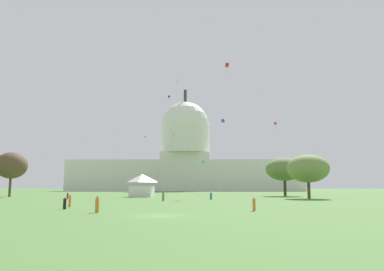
# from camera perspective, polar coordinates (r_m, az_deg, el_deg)

# --- Properties ---
(ground_plane) EXTENTS (800.00, 800.00, 0.00)m
(ground_plane) POSITION_cam_1_polar(r_m,az_deg,el_deg) (36.88, -5.06, -12.33)
(ground_plane) COLOR #4C7538
(capitol_building) EXTENTS (137.91, 29.21, 61.31)m
(capitol_building) POSITION_cam_1_polar(r_m,az_deg,el_deg) (219.32, -1.09, -3.45)
(capitol_building) COLOR silver
(capitol_building) RESTS_ON ground_plane
(event_tent) EXTENTS (6.43, 6.91, 6.08)m
(event_tent) POSITION_cam_1_polar(r_m,az_deg,el_deg) (100.78, -7.78, -7.70)
(event_tent) COLOR white
(event_tent) RESTS_ON ground_plane
(tree_west_near) EXTENTS (9.37, 9.87, 12.07)m
(tree_west_near) POSITION_cam_1_polar(r_m,az_deg,el_deg) (111.55, -26.30, -4.21)
(tree_west_near) COLOR brown
(tree_west_near) RESTS_ON ground_plane
(tree_east_far) EXTENTS (11.29, 11.31, 10.17)m
(tree_east_far) POSITION_cam_1_polar(r_m,az_deg,el_deg) (90.03, 17.60, -4.94)
(tree_east_far) COLOR brown
(tree_east_far) RESTS_ON ground_plane
(tree_east_mid) EXTENTS (13.74, 13.16, 11.07)m
(tree_east_mid) POSITION_cam_1_polar(r_m,az_deg,el_deg) (110.97, 14.18, -5.15)
(tree_east_mid) COLOR #42301E
(tree_east_mid) RESTS_ON ground_plane
(person_orange_mid_center) EXTENTS (0.43, 0.43, 1.71)m
(person_orange_mid_center) POSITION_cam_1_polar(r_m,az_deg,el_deg) (54.54, -18.49, -9.66)
(person_orange_mid_center) COLOR orange
(person_orange_mid_center) RESTS_ON ground_plane
(person_teal_near_tree_west) EXTENTS (0.48, 0.48, 1.57)m
(person_teal_near_tree_west) POSITION_cam_1_polar(r_m,az_deg,el_deg) (79.93, 2.98, -9.43)
(person_teal_near_tree_west) COLOR #1E757A
(person_teal_near_tree_west) RESTS_ON ground_plane
(person_maroon_back_right) EXTENTS (0.45, 0.45, 1.51)m
(person_maroon_back_right) POSITION_cam_1_polar(r_m,az_deg,el_deg) (87.54, -18.80, -8.90)
(person_maroon_back_right) COLOR maroon
(person_maroon_back_right) RESTS_ON ground_plane
(person_purple_lawn_far_left) EXTENTS (0.56, 0.56, 1.67)m
(person_purple_lawn_far_left) POSITION_cam_1_polar(r_m,az_deg,el_deg) (90.49, -4.52, -9.19)
(person_purple_lawn_far_left) COLOR #703D93
(person_purple_lawn_far_left) RESTS_ON ground_plane
(person_orange_edge_east) EXTENTS (0.58, 0.58, 1.79)m
(person_orange_edge_east) POSITION_cam_1_polar(r_m,az_deg,el_deg) (42.00, -14.55, -10.44)
(person_orange_edge_east) COLOR orange
(person_orange_edge_east) RESTS_ON ground_plane
(person_orange_near_tent) EXTENTS (0.44, 0.44, 1.60)m
(person_orange_near_tent) POSITION_cam_1_polar(r_m,az_deg,el_deg) (44.29, 9.63, -10.55)
(person_orange_near_tent) COLOR orange
(person_orange_near_tent) RESTS_ON ground_plane
(person_olive_mid_right) EXTENTS (0.58, 0.58, 1.56)m
(person_olive_mid_right) POSITION_cam_1_polar(r_m,az_deg,el_deg) (72.50, -4.50, -9.57)
(person_olive_mid_right) COLOR olive
(person_olive_mid_right) RESTS_ON ground_plane
(person_black_edge_west) EXTENTS (0.51, 0.51, 1.57)m
(person_black_edge_west) POSITION_cam_1_polar(r_m,az_deg,el_deg) (49.30, -19.20, -9.96)
(person_black_edge_west) COLOR black
(person_black_edge_west) RESTS_ON ground_plane
(kite_green_low) EXTENTS (1.29, 1.39, 3.20)m
(kite_green_low) POSITION_cam_1_polar(r_m,az_deg,el_deg) (156.03, -8.90, -5.16)
(kite_green_low) COLOR green
(kite_blue_mid) EXTENTS (1.35, 1.35, 1.26)m
(kite_blue_mid) POSITION_cam_1_polar(r_m,az_deg,el_deg) (141.81, 4.84, 2.29)
(kite_blue_mid) COLOR blue
(kite_cyan_low) EXTENTS (1.30, 1.29, 1.16)m
(kite_cyan_low) POSITION_cam_1_polar(r_m,az_deg,el_deg) (168.23, 1.78, -4.14)
(kite_cyan_low) COLOR #33BCDB
(kite_red_high) EXTENTS (1.08, 1.07, 4.39)m
(kite_red_high) POSITION_cam_1_polar(r_m,az_deg,el_deg) (116.27, 5.47, 10.86)
(kite_red_high) COLOR red
(kite_pink_low) EXTENTS (0.39, 0.49, 1.10)m
(kite_pink_low) POSITION_cam_1_polar(r_m,az_deg,el_deg) (107.75, -2.93, -0.03)
(kite_pink_low) COLOR pink
(kite_black_high) EXTENTS (0.99, 0.98, 2.51)m
(kite_black_high) POSITION_cam_1_polar(r_m,az_deg,el_deg) (178.41, -3.59, 6.08)
(kite_black_high) COLOR black
(kite_white_high) EXTENTS (0.63, 0.62, 3.62)m
(kite_white_high) POSITION_cam_1_polar(r_m,az_deg,el_deg) (129.11, -2.36, 8.37)
(kite_white_high) COLOR white
(kite_turquoise_low) EXTENTS (1.40, 1.94, 4.54)m
(kite_turquoise_low) POSITION_cam_1_polar(r_m,az_deg,el_deg) (129.08, -3.37, -3.43)
(kite_turquoise_low) COLOR teal
(kite_gold_mid) EXTENTS (0.96, 0.88, 1.11)m
(kite_gold_mid) POSITION_cam_1_polar(r_m,az_deg,el_deg) (200.46, -7.30, -0.17)
(kite_gold_mid) COLOR gold
(kite_magenta_mid) EXTENTS (0.97, 0.47, 2.46)m
(kite_magenta_mid) POSITION_cam_1_polar(r_m,az_deg,el_deg) (129.66, 12.86, 1.78)
(kite_magenta_mid) COLOR #D1339E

